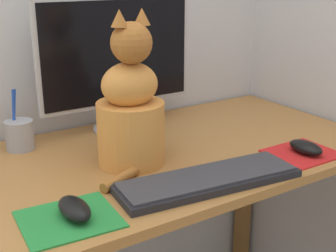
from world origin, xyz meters
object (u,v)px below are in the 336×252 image
(computer_mouse_left, at_px, (74,209))
(cat, at_px, (131,109))
(keyboard, at_px, (208,179))
(computer_mouse_right, at_px, (306,147))
(monitor, at_px, (117,59))
(pen_cup, at_px, (20,135))

(computer_mouse_left, relative_size, cat, 0.28)
(keyboard, bearing_deg, cat, 119.75)
(computer_mouse_left, bearing_deg, computer_mouse_right, -1.35)
(keyboard, xyz_separation_m, cat, (-0.09, 0.21, 0.14))
(monitor, height_order, pen_cup, monitor)
(computer_mouse_right, bearing_deg, keyboard, -179.42)
(computer_mouse_left, bearing_deg, cat, 38.76)
(monitor, bearing_deg, cat, -110.42)
(keyboard, distance_m, pen_cup, 0.57)
(monitor, distance_m, keyboard, 0.52)
(computer_mouse_left, relative_size, pen_cup, 0.64)
(monitor, relative_size, computer_mouse_right, 4.82)
(keyboard, bearing_deg, computer_mouse_left, -177.04)
(computer_mouse_right, xyz_separation_m, cat, (-0.44, 0.21, 0.13))
(cat, bearing_deg, computer_mouse_left, -145.72)
(monitor, bearing_deg, computer_mouse_left, -126.67)
(computer_mouse_right, bearing_deg, computer_mouse_left, 178.65)
(monitor, relative_size, pen_cup, 2.94)
(pen_cup, bearing_deg, keyboard, -56.58)
(computer_mouse_right, xyz_separation_m, pen_cup, (-0.66, 0.47, 0.02))
(monitor, xyz_separation_m, computer_mouse_right, (0.34, -0.47, -0.21))
(monitor, distance_m, cat, 0.29)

